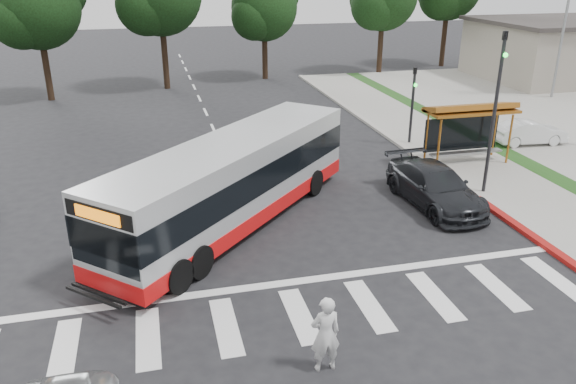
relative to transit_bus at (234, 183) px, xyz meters
name	(u,v)px	position (x,y,z in m)	size (l,w,h in m)	color
ground	(262,235)	(0.78, -1.17, -1.57)	(140.00, 140.00, 0.00)	black
sidewalk_east	(438,144)	(11.78, 6.83, -1.51)	(4.00, 40.00, 0.12)	gray
curb_east	(403,147)	(9.78, 6.83, -1.49)	(0.30, 40.00, 0.15)	#9E9991
curb_east_red	(523,230)	(9.78, -3.17, -1.49)	(0.32, 6.00, 0.15)	maroon
commercial_building	(571,51)	(30.78, 20.83, 0.63)	(14.00, 10.00, 4.40)	gray
building_roof_cap	(576,21)	(30.78, 20.83, 2.98)	(14.60, 10.60, 0.30)	#383330
crosswalk_ladder	(300,315)	(0.78, -6.17, -1.56)	(18.00, 2.60, 0.01)	silver
bus_shelter	(469,115)	(11.58, 3.94, 0.78)	(4.20, 1.60, 2.86)	#955618
traffic_signal_ne_tall	(496,101)	(10.38, 0.33, 2.31)	(0.18, 0.37, 6.50)	black
traffic_signal_ne_short	(413,98)	(10.38, 7.32, 0.91)	(0.18, 0.37, 4.00)	black
lot_light_mid	(567,10)	(24.78, 14.83, 4.34)	(1.90, 0.35, 9.01)	gray
tree_north_b	(265,6)	(6.85, 26.89, 4.09)	(5.72, 5.33, 8.43)	black
tree_north_c	(38,5)	(-9.14, 22.90, 4.72)	(6.16, 5.74, 9.30)	black
transit_bus	(234,183)	(0.00, 0.00, 0.00)	(2.63, 12.14, 3.14)	#BBBEC0
pedestrian	(325,334)	(0.78, -8.37, -0.60)	(0.71, 0.47, 1.94)	silver
dark_sedan	(435,186)	(7.85, -0.19, -0.80)	(2.15, 5.29, 1.54)	black
parked_car_1	(529,132)	(16.28, 5.64, -0.86)	(1.30, 3.72, 1.23)	silver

